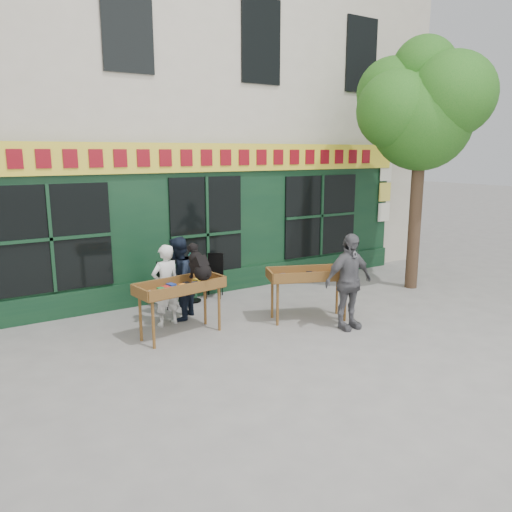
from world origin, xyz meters
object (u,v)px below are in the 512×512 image
object	(u,v)px
dog	(199,261)
book_cart_right	(309,277)
man_left	(178,279)
man_right	(349,282)
woman	(166,285)
bistro_table	(192,277)
book_cart_center	(180,290)

from	to	relation	value
dog	book_cart_right	bearing A→B (deg)	-20.11
dog	man_left	distance (m)	1.01
dog	man_right	bearing A→B (deg)	-34.90
woman	man_right	distance (m)	3.29
woman	man_right	world-z (taller)	man_right
woman	dog	bearing A→B (deg)	108.77
dog	man_right	xyz separation A→B (m)	(2.33, -1.19, -0.43)
man_left	bistro_table	bearing A→B (deg)	-171.28
book_cart_right	bistro_table	size ratio (longest dim) A/B	2.14
dog	book_cart_right	distance (m)	2.13
man_right	man_left	xyz separation A→B (m)	(-2.36, 2.07, -0.07)
book_cart_center	man_right	world-z (taller)	man_right
book_cart_center	man_right	size ratio (longest dim) A/B	0.91
woman	man_right	bearing A→B (deg)	136.99
book_cart_right	man_right	world-z (taller)	man_right
man_right	book_cart_right	bearing A→B (deg)	113.02
dog	man_left	xyz separation A→B (m)	(-0.03, 0.88, -0.50)
man_left	woman	bearing A→B (deg)	-14.27
dog	man_left	bearing A→B (deg)	84.16
bistro_table	woman	bearing A→B (deg)	-133.41
man_right	bistro_table	size ratio (longest dim) A/B	2.27
dog	woman	bearing A→B (deg)	108.77
book_cart_center	man_left	size ratio (longest dim) A/B	0.99
man_right	man_left	world-z (taller)	man_right
book_cart_center	man_left	bearing A→B (deg)	61.08
woman	bistro_table	bearing A→B (deg)	-141.20
woman	bistro_table	distance (m)	1.50
man_right	man_left	size ratio (longest dim) A/B	1.09
bistro_table	book_cart_right	bearing A→B (deg)	-58.47
bistro_table	man_left	distance (m)	1.17
book_cart_center	man_right	xyz separation A→B (m)	(2.68, -1.24, 0.04)
woman	man_left	xyz separation A→B (m)	(0.32, 0.18, 0.04)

